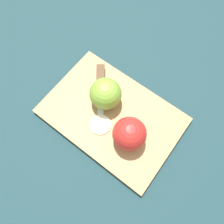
% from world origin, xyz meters
% --- Properties ---
extents(ground_plane, '(4.00, 4.00, 0.00)m').
position_xyz_m(ground_plane, '(0.00, 0.00, 0.00)').
color(ground_plane, '#193338').
extents(cutting_board, '(0.38, 0.26, 0.02)m').
position_xyz_m(cutting_board, '(0.00, 0.00, 0.01)').
color(cutting_board, '#A37A4C').
rests_on(cutting_board, ground_plane).
extents(apple_half_left, '(0.09, 0.09, 0.09)m').
position_xyz_m(apple_half_left, '(-0.08, 0.03, 0.06)').
color(apple_half_left, red).
rests_on(apple_half_left, cutting_board).
extents(apple_half_right, '(0.09, 0.09, 0.09)m').
position_xyz_m(apple_half_right, '(0.04, -0.02, 0.06)').
color(apple_half_right, olive).
rests_on(apple_half_right, cutting_board).
extents(knife, '(0.12, 0.14, 0.02)m').
position_xyz_m(knife, '(0.09, -0.07, 0.03)').
color(knife, silver).
rests_on(knife, cutting_board).
extents(apple_slice, '(0.06, 0.06, 0.00)m').
position_xyz_m(apple_slice, '(0.01, 0.04, 0.02)').
color(apple_slice, beige).
rests_on(apple_slice, cutting_board).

